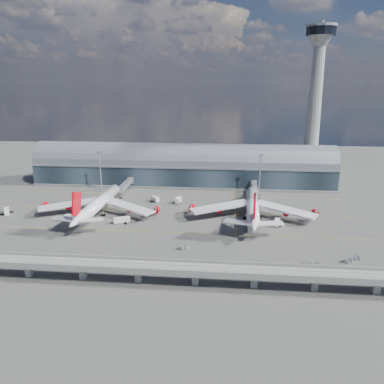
# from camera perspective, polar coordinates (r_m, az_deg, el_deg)

# --- Properties ---
(ground) EXTENTS (500.00, 500.00, 0.00)m
(ground) POSITION_cam_1_polar(r_m,az_deg,el_deg) (184.81, -4.22, -4.94)
(ground) COLOR #474744
(ground) RESTS_ON ground
(taxi_lines) EXTENTS (200.00, 80.12, 0.01)m
(taxi_lines) POSITION_cam_1_polar(r_m,az_deg,el_deg) (205.28, -3.21, -2.71)
(taxi_lines) COLOR gold
(taxi_lines) RESTS_ON ground
(terminal) EXTENTS (200.00, 30.00, 28.00)m
(terminal) POSITION_cam_1_polar(r_m,az_deg,el_deg) (255.55, -1.40, 3.78)
(terminal) COLOR #1E2A33
(terminal) RESTS_ON ground
(control_tower) EXTENTS (19.00, 19.00, 103.00)m
(control_tower) POSITION_cam_1_polar(r_m,az_deg,el_deg) (259.11, 18.15, 12.18)
(control_tower) COLOR gray
(control_tower) RESTS_ON ground
(guideway) EXTENTS (220.00, 8.50, 7.20)m
(guideway) POSITION_cam_1_polar(r_m,az_deg,el_deg) (133.54, -8.23, -11.33)
(guideway) COLOR gray
(guideway) RESTS_ON ground
(floodlight_mast_left) EXTENTS (3.00, 0.70, 25.70)m
(floodlight_mast_left) POSITION_cam_1_polar(r_m,az_deg,el_deg) (244.27, -13.80, 3.27)
(floodlight_mast_left) COLOR gray
(floodlight_mast_left) RESTS_ON ground
(floodlight_mast_right) EXTENTS (3.00, 0.70, 25.70)m
(floodlight_mast_right) POSITION_cam_1_polar(r_m,az_deg,el_deg) (231.80, 10.30, 2.79)
(floodlight_mast_right) COLOR gray
(floodlight_mast_right) RESTS_ON ground
(airliner_left) EXTENTS (64.97, 68.22, 20.82)m
(airliner_left) POSITION_cam_1_polar(r_m,az_deg,el_deg) (201.42, -14.15, -1.79)
(airliner_left) COLOR white
(airliner_left) RESTS_ON ground
(airliner_right) EXTENTS (66.57, 69.57, 22.08)m
(airliner_right) POSITION_cam_1_polar(r_m,az_deg,el_deg) (193.55, 9.21, -2.31)
(airliner_right) COLOR white
(airliner_right) RESTS_ON ground
(jet_bridge_left) EXTENTS (4.40, 28.00, 7.25)m
(jet_bridge_left) POSITION_cam_1_polar(r_m,az_deg,el_deg) (239.60, -10.01, 1.16)
(jet_bridge_left) COLOR gray
(jet_bridge_left) RESTS_ON ground
(jet_bridge_right) EXTENTS (4.40, 32.00, 7.25)m
(jet_bridge_right) POSITION_cam_1_polar(r_m,az_deg,el_deg) (229.98, 9.53, 0.54)
(jet_bridge_right) COLOR gray
(jet_bridge_right) RESTS_ON ground
(service_truck_0) EXTENTS (5.70, 7.29, 2.95)m
(service_truck_0) POSITION_cam_1_polar(r_m,az_deg,el_deg) (220.80, -26.41, -2.65)
(service_truck_0) COLOR silver
(service_truck_0) RESTS_ON ground
(service_truck_1) EXTENTS (5.79, 3.29, 3.21)m
(service_truck_1) POSITION_cam_1_polar(r_m,az_deg,el_deg) (197.39, -18.03, -3.82)
(service_truck_1) COLOR silver
(service_truck_1) RESTS_ON ground
(service_truck_2) EXTENTS (8.20, 5.67, 2.91)m
(service_truck_2) POSITION_cam_1_polar(r_m,az_deg,el_deg) (188.85, -10.67, -4.22)
(service_truck_2) COLOR silver
(service_truck_2) RESTS_ON ground
(service_truck_3) EXTENTS (3.53, 6.57, 3.01)m
(service_truck_3) POSITION_cam_1_polar(r_m,az_deg,el_deg) (186.71, 12.83, -4.59)
(service_truck_3) COLOR silver
(service_truck_3) RESTS_ON ground
(service_truck_4) EXTENTS (3.36, 5.90, 3.26)m
(service_truck_4) POSITION_cam_1_polar(r_m,az_deg,el_deg) (215.62, -2.09, -1.29)
(service_truck_4) COLOR silver
(service_truck_4) RESTS_ON ground
(service_truck_5) EXTENTS (5.67, 5.80, 2.83)m
(service_truck_5) POSITION_cam_1_polar(r_m,az_deg,el_deg) (219.32, -5.63, -1.11)
(service_truck_5) COLOR silver
(service_truck_5) RESTS_ON ground
(cargo_train_0) EXTENTS (4.66, 2.99, 1.51)m
(cargo_train_0) POSITION_cam_1_polar(r_m,az_deg,el_deg) (157.93, -1.23, -8.42)
(cargo_train_0) COLOR gray
(cargo_train_0) RESTS_ON ground
(cargo_train_1) EXTENTS (7.40, 3.39, 1.62)m
(cargo_train_1) POSITION_cam_1_polar(r_m,az_deg,el_deg) (151.47, 17.59, -10.36)
(cargo_train_1) COLOR gray
(cargo_train_1) RESTS_ON ground
(cargo_train_2) EXTENTS (7.99, 5.94, 1.45)m
(cargo_train_2) POSITION_cam_1_polar(r_m,az_deg,el_deg) (160.97, 23.27, -9.36)
(cargo_train_2) COLOR gray
(cargo_train_2) RESTS_ON ground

